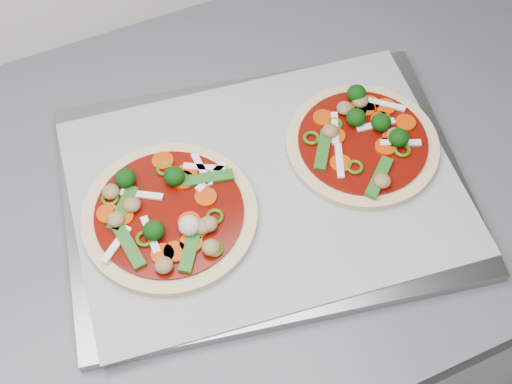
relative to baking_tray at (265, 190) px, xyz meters
name	(u,v)px	position (x,y,z in m)	size (l,w,h in m)	color
countertop	(25,269)	(-0.28, 0.03, -0.03)	(3.60, 0.60, 0.04)	#56565D
baking_tray	(265,190)	(0.00, 0.00, 0.00)	(0.46, 0.34, 0.01)	gray
parchment	(265,186)	(0.00, 0.00, 0.01)	(0.44, 0.32, 0.00)	#96969B
pizza_left	(169,214)	(-0.12, 0.00, 0.02)	(0.25, 0.25, 0.03)	tan
pizza_right	(363,140)	(0.13, 0.01, 0.02)	(0.20, 0.20, 0.03)	tan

